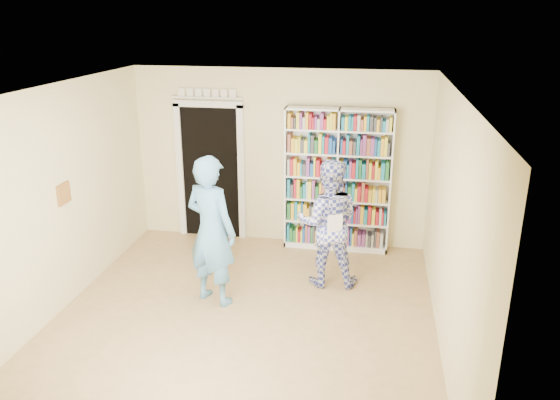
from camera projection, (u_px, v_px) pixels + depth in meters
name	position (u px, v px, depth m)	size (l,w,h in m)	color
floor	(242.00, 321.00, 6.47)	(5.00, 5.00, 0.00)	#9B7A4B
ceiling	(237.00, 92.00, 5.58)	(5.00, 5.00, 0.00)	white
wall_back	(279.00, 158.00, 8.35)	(4.50, 4.50, 0.00)	beige
wall_left	(54.00, 203.00, 6.40)	(5.00, 5.00, 0.00)	beige
wall_right	(450.00, 228.00, 5.65)	(5.00, 5.00, 0.00)	beige
bookshelf	(338.00, 180.00, 8.14)	(1.58, 0.30, 2.17)	white
doorway	(210.00, 166.00, 8.57)	(1.10, 0.08, 2.43)	black
wall_art	(64.00, 194.00, 6.57)	(0.03, 0.25, 0.25)	brown
man_blue	(211.00, 231.00, 6.63)	(0.69, 0.45, 1.90)	#528DB7
man_plaid	(328.00, 223.00, 7.11)	(0.84, 0.65, 1.72)	#323B99
paper_sheet	(335.00, 225.00, 6.82)	(0.20, 0.01, 0.28)	white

